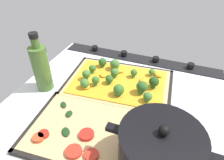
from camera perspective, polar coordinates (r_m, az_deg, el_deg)
The scene contains 8 objects.
ground_plane at distance 71.63cm, azimuth 1.38°, elevation -6.99°, with size 73.86×67.51×3.00cm, color silver.
stove_control_panel at distance 93.86cm, azimuth 7.65°, elevation 6.04°, with size 70.90×7.00×2.60cm.
baking_tray_front at distance 77.43cm, azimuth 1.79°, elevation -1.26°, with size 41.49×30.89×1.30cm.
broccoli_pizza at distance 76.33cm, azimuth 1.88°, elevation -0.31°, with size 38.90×28.30×6.03cm.
baking_tray_back at distance 62.46cm, azimuth -8.85°, elevation -13.58°, with size 31.92×27.61×1.30cm.
veggie_pizza_back at distance 61.62cm, azimuth -9.20°, elevation -13.56°, with size 29.34×25.04×1.90cm.
cooking_pot at distance 51.27cm, azimuth 13.04°, elevation -18.93°, with size 26.20×19.38×15.17cm.
oil_bottle at distance 75.61cm, azimuth -19.23°, elevation 3.44°, with size 5.97×5.97×21.76cm.
Camera 1 is at (-16.73, 48.96, 48.04)cm, focal length 32.66 mm.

